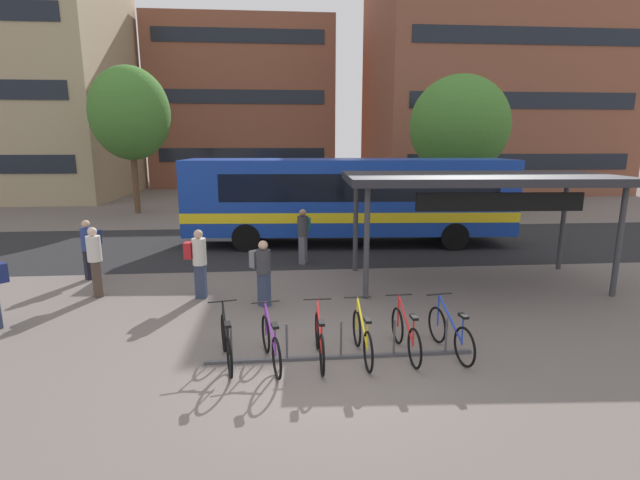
# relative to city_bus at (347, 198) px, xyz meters

# --- Properties ---
(ground) EXTENTS (200.00, 200.00, 0.00)m
(ground) POSITION_rel_city_bus_xyz_m (-1.88, -9.71, -1.78)
(ground) COLOR #6B605B
(bus_lane_asphalt) EXTENTS (80.00, 7.20, 0.01)m
(bus_lane_asphalt) POSITION_rel_city_bus_xyz_m (-1.88, -0.00, -1.77)
(bus_lane_asphalt) COLOR #232326
(bus_lane_asphalt) RESTS_ON ground
(city_bus) EXTENTS (12.15, 3.26, 3.20)m
(city_bus) POSITION_rel_city_bus_xyz_m (0.00, 0.00, 0.00)
(city_bus) COLOR #14389E
(city_bus) RESTS_ON ground
(bike_rack) EXTENTS (4.84, 0.12, 0.70)m
(bike_rack) POSITION_rel_city_bus_xyz_m (-1.44, -9.56, -1.68)
(bike_rack) COLOR #47474C
(bike_rack) RESTS_ON ground
(parked_bicycle_black_0) EXTENTS (0.56, 1.70, 0.99)m
(parked_bicycle_black_0) POSITION_rel_city_bus_xyz_m (-3.46, -9.56, -1.39)
(parked_bicycle_black_0) COLOR black
(parked_bicycle_black_0) RESTS_ON ground
(parked_bicycle_purple_1) EXTENTS (0.55, 1.70, 0.99)m
(parked_bicycle_purple_1) POSITION_rel_city_bus_xyz_m (-2.68, -9.67, -1.39)
(parked_bicycle_purple_1) COLOR black
(parked_bicycle_purple_1) RESTS_ON ground
(parked_bicycle_red_2) EXTENTS (0.52, 1.72, 0.99)m
(parked_bicycle_red_2) POSITION_rel_city_bus_xyz_m (-1.82, -9.61, -1.39)
(parked_bicycle_red_2) COLOR black
(parked_bicycle_red_2) RESTS_ON ground
(parked_bicycle_yellow_3) EXTENTS (0.52, 1.72, 0.99)m
(parked_bicycle_yellow_3) POSITION_rel_city_bus_xyz_m (-1.05, -9.56, -1.39)
(parked_bicycle_yellow_3) COLOR black
(parked_bicycle_yellow_3) RESTS_ON ground
(parked_bicycle_red_4) EXTENTS (0.52, 1.72, 0.99)m
(parked_bicycle_red_4) POSITION_rel_city_bus_xyz_m (-0.24, -9.49, -1.39)
(parked_bicycle_red_4) COLOR black
(parked_bicycle_red_4) RESTS_ON ground
(parked_bicycle_blue_5) EXTENTS (0.52, 1.71, 0.99)m
(parked_bicycle_blue_5) POSITION_rel_city_bus_xyz_m (0.58, -9.51, -1.39)
(parked_bicycle_blue_5) COLOR black
(parked_bicycle_blue_5) RESTS_ON ground
(transit_shelter) EXTENTS (7.24, 3.76, 2.98)m
(transit_shelter) POSITION_rel_city_bus_xyz_m (2.79, -5.27, 1.03)
(transit_shelter) COLOR #38383D
(transit_shelter) RESTS_ON ground
(commuter_red_pack_0) EXTENTS (0.55, 0.37, 1.73)m
(commuter_red_pack_0) POSITION_rel_city_bus_xyz_m (-4.52, -5.95, -0.78)
(commuter_red_pack_0) COLOR #2D3851
(commuter_red_pack_0) RESTS_ON ground
(commuter_grey_pack_1) EXTENTS (0.59, 0.59, 1.59)m
(commuter_grey_pack_1) POSITION_rel_city_bus_xyz_m (-2.92, -6.65, -0.86)
(commuter_grey_pack_1) COLOR #2D3851
(commuter_grey_pack_1) RESTS_ON ground
(commuter_teal_pack_3) EXTENTS (0.49, 0.60, 1.77)m
(commuter_teal_pack_3) POSITION_rel_city_bus_xyz_m (-1.78, -2.81, -0.76)
(commuter_teal_pack_3) COLOR #565660
(commuter_teal_pack_3) RESTS_ON ground
(commuter_navy_pack_4) EXTENTS (0.59, 0.59, 1.70)m
(commuter_navy_pack_4) POSITION_rel_city_bus_xyz_m (-7.87, -4.00, -0.80)
(commuter_navy_pack_4) COLOR black
(commuter_navy_pack_4) RESTS_ON ground
(commuter_black_pack_5) EXTENTS (0.52, 0.60, 1.77)m
(commuter_black_pack_5) POSITION_rel_city_bus_xyz_m (-7.12, -5.59, -0.75)
(commuter_black_pack_5) COLOR #47382D
(commuter_black_pack_5) RESTS_ON ground
(street_tree_0) EXTENTS (4.11, 4.11, 7.71)m
(street_tree_0) POSITION_rel_city_bus_xyz_m (-10.31, 8.75, 3.50)
(street_tree_0) COLOR brown
(street_tree_0) RESTS_ON ground
(street_tree_1) EXTENTS (5.19, 5.19, 7.28)m
(street_tree_1) POSITION_rel_city_bus_xyz_m (7.00, 7.35, 2.89)
(street_tree_1) COLOR brown
(street_tree_1) RESTS_ON ground
(building_right_wing) EXTENTS (18.03, 12.34, 16.44)m
(building_right_wing) POSITION_rel_city_bus_xyz_m (14.09, 20.35, 6.44)
(building_right_wing) COLOR brown
(building_right_wing) RESTS_ON ground
(building_centre_block) EXTENTS (15.40, 12.36, 13.88)m
(building_centre_block) POSITION_rel_city_bus_xyz_m (-5.57, 28.40, 5.17)
(building_centre_block) COLOR brown
(building_centre_block) RESTS_ON ground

